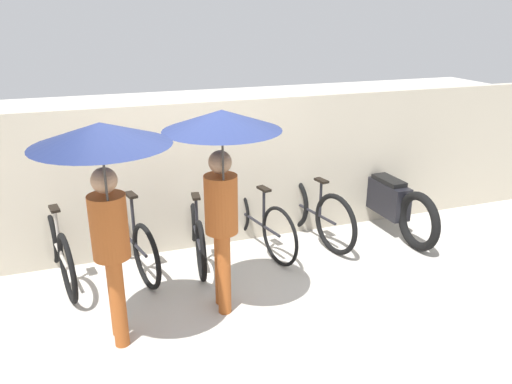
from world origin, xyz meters
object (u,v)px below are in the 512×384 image
Objects in this scene: parked_bicycle_4 at (312,211)px; parked_bicycle_0 at (58,248)px; parked_bicycle_2 at (196,231)px; parked_bicycle_3 at (255,220)px; pedestrian_leading at (104,171)px; parked_bicycle_1 at (130,238)px; pedestrian_center at (222,155)px; motorcycle at (387,200)px.

parked_bicycle_0 is at bearing 79.10° from parked_bicycle_4.
parked_bicycle_3 is (0.77, 0.04, 0.02)m from parked_bicycle_2.
parked_bicycle_2 is at bearing -101.12° from parked_bicycle_0.
pedestrian_leading is (-1.02, -1.44, 1.29)m from parked_bicycle_2.
parked_bicycle_4 reaches higher than parked_bicycle_2.
parked_bicycle_1 is 1.93m from pedestrian_center.
motorcycle is (2.65, -0.02, 0.06)m from parked_bicycle_2.
parked_bicycle_2 is at bearing -85.52° from pedestrian_center.
parked_bicycle_0 reaches higher than parked_bicycle_3.
parked_bicycle_3 is (1.55, 0.04, -0.01)m from parked_bicycle_1.
pedestrian_leading reaches higher than parked_bicycle_1.
parked_bicycle_4 is at bearing -102.72° from parked_bicycle_3.
pedestrian_center is (0.78, -1.25, 1.25)m from parked_bicycle_1.
pedestrian_center is at bearing 112.93° from motorcycle.
pedestrian_leading is 0.98× the size of motorcycle.
parked_bicycle_0 is 1.01× the size of parked_bicycle_4.
parked_bicycle_1 is 1.94m from pedestrian_leading.
parked_bicycle_4 is at bearing 85.22° from motorcycle.
parked_bicycle_4 is 0.83× the size of pedestrian_leading.
parked_bicycle_1 is 0.82× the size of motorcycle.
motorcycle is at bearing -161.74° from pedestrian_leading.
motorcycle is (3.68, 1.42, -1.23)m from pedestrian_leading.
parked_bicycle_2 is 0.82× the size of motorcycle.
pedestrian_center is at bearing 136.82° from parked_bicycle_3.
parked_bicycle_0 is at bearing -72.64° from pedestrian_leading.
pedestrian_leading is at bearing 156.62° from parked_bicycle_1.
pedestrian_center is (1.03, 0.19, -0.02)m from pedestrian_leading.
pedestrian_leading is at bearing 117.24° from parked_bicycle_3.
parked_bicycle_1 reaches higher than parked_bicycle_0.
motorcycle is at bearing -83.59° from parked_bicycle_2.
pedestrian_leading reaches higher than motorcycle.
parked_bicycle_0 is 0.98× the size of parked_bicycle_3.
parked_bicycle_3 is at bearing 86.25° from motorcycle.
parked_bicycle_3 is 1.88m from motorcycle.
pedestrian_center is 3.16m from motorcycle.
pedestrian_center is at bearing -161.70° from parked_bicycle_1.
parked_bicycle_1 is at bearing 79.32° from parked_bicycle_4.
parked_bicycle_1 is at bearing 96.89° from parked_bicycle_2.
pedestrian_leading is (-1.80, -1.48, 1.27)m from parked_bicycle_3.
parked_bicycle_4 is at bearing -100.49° from parked_bicycle_0.
parked_bicycle_3 is 1.03× the size of parked_bicycle_4.
parked_bicycle_4 reaches higher than parked_bicycle_0.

